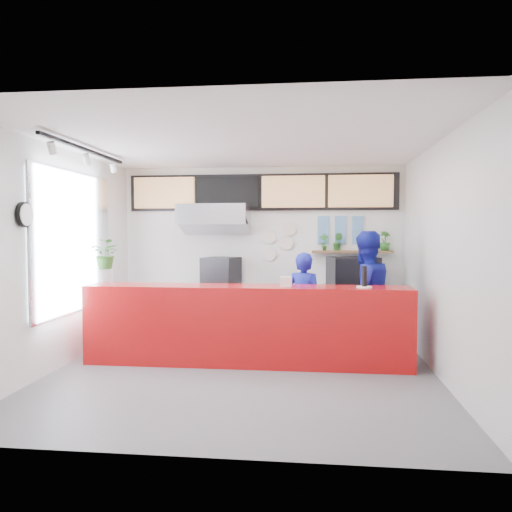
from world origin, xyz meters
The scene contains 45 objects.
floor centered at (0.00, 0.00, 0.00)m, with size 5.00×5.00×0.00m, color slate.
ceiling centered at (0.00, 0.00, 3.00)m, with size 5.00×5.00×0.00m, color silver.
wall_back centered at (0.00, 2.50, 1.50)m, with size 5.00×5.00×0.00m, color white.
wall_left centered at (-2.50, 0.00, 1.50)m, with size 5.00×5.00×0.00m, color white.
wall_right centered at (2.50, 0.00, 1.50)m, with size 5.00×5.00×0.00m, color white.
service_counter centered at (0.00, 0.40, 0.55)m, with size 4.50×0.60×1.10m, color #B10C0E.
cream_band centered at (0.00, 2.49, 2.60)m, with size 5.00×0.02×0.80m, color beige.
prep_bench centered at (-0.80, 2.20, 0.45)m, with size 1.80×0.60×0.90m, color #B2B5BA.
panini_oven centered at (-0.69, 2.20, 1.15)m, with size 0.55×0.55×0.50m, color black.
extraction_hood centered at (-0.80, 2.15, 2.15)m, with size 1.20×0.70×0.35m, color #B2B5BA.
hood_lip centered at (-0.80, 2.15, 1.95)m, with size 1.20×0.70×0.08m, color #B2B5BA.
right_bench centered at (1.50, 2.20, 0.45)m, with size 1.80×0.60×0.90m, color #B2B5BA.
espresso_machine centered at (1.60, 2.20, 1.16)m, with size 0.80×0.57×0.51m, color black.
espresso_tray centered at (1.60, 2.20, 1.38)m, with size 0.67×0.46×0.06m, color #BABCC2.
herb_shelf centered at (1.60, 2.40, 1.50)m, with size 1.40×0.18×0.04m, color brown.
menu_board_far_left centered at (-1.75, 2.38, 2.55)m, with size 1.10×0.10×0.55m, color tan.
menu_board_mid_left centered at (-0.59, 2.38, 2.55)m, with size 1.10×0.10×0.55m, color black.
menu_board_mid_right centered at (0.57, 2.38, 2.55)m, with size 1.10×0.10×0.55m, color tan.
menu_board_far_right centered at (1.73, 2.38, 2.55)m, with size 1.10×0.10×0.55m, color tan.
soffit centered at (0.00, 2.46, 2.55)m, with size 4.80×0.04×0.65m, color black.
window_pane centered at (-2.47, 0.30, 1.70)m, with size 0.04×2.20×1.90m, color silver.
window_frame centered at (-2.45, 0.30, 1.70)m, with size 0.03×2.30×2.00m, color #B2B5BA.
wall_clock_rim centered at (-2.46, -0.90, 2.05)m, with size 0.30×0.30×0.05m, color black.
wall_clock_face centered at (-2.43, -0.90, 2.05)m, with size 0.26×0.26×0.02m, color white.
track_rail centered at (-2.10, 0.00, 2.94)m, with size 0.05×2.40×0.04m, color black.
dec_plate_a centered at (0.15, 2.47, 1.75)m, with size 0.24×0.24×0.03m, color silver.
dec_plate_b centered at (0.45, 2.47, 1.65)m, with size 0.24×0.24×0.03m, color silver.
dec_plate_c centered at (0.15, 2.47, 1.45)m, with size 0.24×0.24×0.03m, color silver.
dec_plate_d centered at (0.50, 2.47, 1.90)m, with size 0.24×0.24×0.03m, color silver.
photo_frame_a centered at (1.10, 2.48, 2.00)m, with size 0.20×0.02×0.25m, color #598CBF.
photo_frame_b centered at (1.40, 2.48, 2.00)m, with size 0.20×0.02×0.25m, color #598CBF.
photo_frame_c centered at (1.70, 2.48, 2.00)m, with size 0.20×0.02×0.25m, color #598CBF.
photo_frame_d centered at (1.10, 2.48, 1.75)m, with size 0.20×0.02×0.25m, color #598CBF.
photo_frame_e centered at (1.40, 2.48, 1.75)m, with size 0.20×0.02×0.25m, color #598CBF.
photo_frame_f centered at (1.70, 2.48, 1.75)m, with size 0.20×0.02×0.25m, color #598CBF.
staff_center centered at (0.78, 1.03, 0.77)m, with size 0.57×0.37×1.55m, color #151C92.
staff_right centered at (1.67, 0.99, 0.93)m, with size 0.91×0.70×1.86m, color #151C92.
herb_a centered at (1.11, 2.40, 1.66)m, with size 0.15×0.10×0.29m, color #2E6A25.
herb_b centered at (1.35, 2.40, 1.68)m, with size 0.17×0.14×0.31m, color #2E6A25.
herb_d centered at (2.16, 2.40, 1.69)m, with size 0.19×0.17×0.34m, color #2E6A25.
glass_vase centered at (-2.00, 0.37, 1.21)m, with size 0.18×0.18×0.22m, color white.
basil_vase centered at (-2.00, 0.37, 1.54)m, with size 0.39×0.34×0.43m, color #2E6A25.
napkin_holder centered at (0.55, 0.34, 1.17)m, with size 0.16×0.10×0.14m, color white.
white_plate centered at (1.60, 0.36, 1.11)m, with size 0.21×0.21×0.02m, color white.
pepper_mill centered at (1.60, 0.36, 1.25)m, with size 0.07×0.07×0.27m, color black.
Camera 1 is at (0.89, -6.42, 1.85)m, focal length 35.00 mm.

